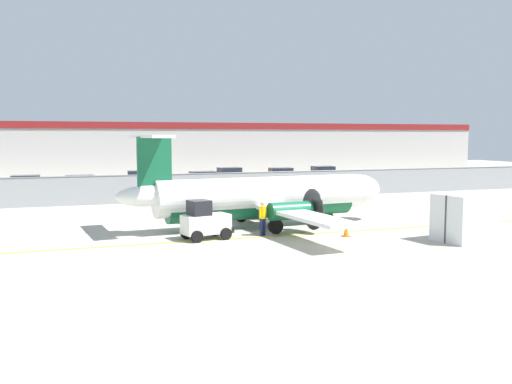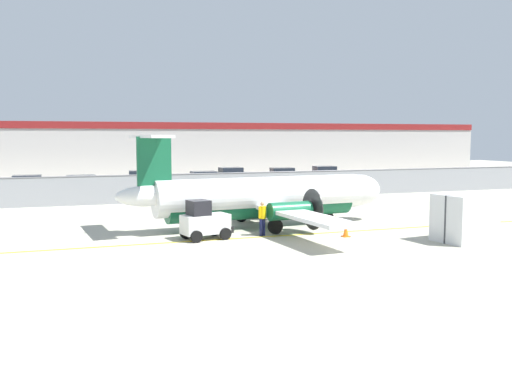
{
  "view_description": "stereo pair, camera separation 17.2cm",
  "coord_description": "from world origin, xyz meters",
  "px_view_note": "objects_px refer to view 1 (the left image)",
  "views": [
    {
      "loc": [
        -11.44,
        -23.55,
        4.88
      ],
      "look_at": [
        -0.9,
        5.83,
        1.8
      ],
      "focal_mm": 40.0,
      "sensor_mm": 36.0,
      "label": 1
    },
    {
      "loc": [
        -11.28,
        -23.61,
        4.88
      ],
      "look_at": [
        -0.9,
        5.83,
        1.8
      ],
      "focal_mm": 40.0,
      "sensor_mm": 36.0,
      "label": 2
    }
  ],
  "objects_px": {
    "parked_car_2": "(139,179)",
    "parked_car_4": "(230,175)",
    "cargo_container": "(465,218)",
    "commuter_airplane": "(267,197)",
    "parked_car_0": "(24,185)",
    "parked_car_5": "(282,176)",
    "baggage_tug": "(205,221)",
    "parked_car_3": "(201,180)",
    "ground_crew_worker": "(263,216)",
    "parked_car_6": "(324,174)",
    "traffic_cone_near_left": "(336,221)",
    "parked_car_1": "(79,185)",
    "traffic_cone_near_right": "(346,230)"
  },
  "relations": [
    {
      "from": "parked_car_4",
      "to": "parked_car_6",
      "type": "bearing_deg",
      "value": -9.07
    },
    {
      "from": "parked_car_4",
      "to": "parked_car_3",
      "type": "bearing_deg",
      "value": -133.26
    },
    {
      "from": "parked_car_3",
      "to": "parked_car_4",
      "type": "height_order",
      "value": "same"
    },
    {
      "from": "ground_crew_worker",
      "to": "commuter_airplane",
      "type": "bearing_deg",
      "value": -55.87
    },
    {
      "from": "parked_car_5",
      "to": "commuter_airplane",
      "type": "bearing_deg",
      "value": -109.65
    },
    {
      "from": "commuter_airplane",
      "to": "parked_car_3",
      "type": "distance_m",
      "value": 21.6
    },
    {
      "from": "cargo_container",
      "to": "traffic_cone_near_right",
      "type": "bearing_deg",
      "value": 139.77
    },
    {
      "from": "ground_crew_worker",
      "to": "cargo_container",
      "type": "bearing_deg",
      "value": -149.58
    },
    {
      "from": "parked_car_6",
      "to": "traffic_cone_near_left",
      "type": "bearing_deg",
      "value": -111.26
    },
    {
      "from": "parked_car_3",
      "to": "traffic_cone_near_right",
      "type": "bearing_deg",
      "value": 91.13
    },
    {
      "from": "parked_car_0",
      "to": "parked_car_5",
      "type": "relative_size",
      "value": 0.98
    },
    {
      "from": "cargo_container",
      "to": "parked_car_6",
      "type": "height_order",
      "value": "cargo_container"
    },
    {
      "from": "parked_car_2",
      "to": "traffic_cone_near_right",
      "type": "bearing_deg",
      "value": 107.34
    },
    {
      "from": "traffic_cone_near_right",
      "to": "parked_car_4",
      "type": "bearing_deg",
      "value": 83.23
    },
    {
      "from": "parked_car_1",
      "to": "traffic_cone_near_left",
      "type": "bearing_deg",
      "value": 116.87
    },
    {
      "from": "ground_crew_worker",
      "to": "parked_car_6",
      "type": "bearing_deg",
      "value": -62.47
    },
    {
      "from": "parked_car_1",
      "to": "parked_car_2",
      "type": "xyz_separation_m",
      "value": [
        5.46,
        4.51,
        0.0
      ]
    },
    {
      "from": "baggage_tug",
      "to": "parked_car_0",
      "type": "xyz_separation_m",
      "value": [
        -8.88,
        23.86,
        0.04
      ]
    },
    {
      "from": "parked_car_4",
      "to": "parked_car_5",
      "type": "distance_m",
      "value": 5.21
    },
    {
      "from": "cargo_container",
      "to": "parked_car_6",
      "type": "relative_size",
      "value": 0.61
    },
    {
      "from": "parked_car_3",
      "to": "commuter_airplane",
      "type": "bearing_deg",
      "value": 84.69
    },
    {
      "from": "parked_car_1",
      "to": "parked_car_3",
      "type": "bearing_deg",
      "value": -174.97
    },
    {
      "from": "parked_car_0",
      "to": "parked_car_5",
      "type": "xyz_separation_m",
      "value": [
        23.88,
        3.1,
        0.0
      ]
    },
    {
      "from": "parked_car_0",
      "to": "ground_crew_worker",
      "type": "bearing_deg",
      "value": 116.87
    },
    {
      "from": "baggage_tug",
      "to": "ground_crew_worker",
      "type": "height_order",
      "value": "baggage_tug"
    },
    {
      "from": "cargo_container",
      "to": "parked_car_2",
      "type": "height_order",
      "value": "cargo_container"
    },
    {
      "from": "traffic_cone_near_left",
      "to": "parked_car_4",
      "type": "bearing_deg",
      "value": 84.58
    },
    {
      "from": "parked_car_2",
      "to": "parked_car_4",
      "type": "bearing_deg",
      "value": -160.82
    },
    {
      "from": "commuter_airplane",
      "to": "cargo_container",
      "type": "bearing_deg",
      "value": -49.63
    },
    {
      "from": "traffic_cone_near_right",
      "to": "parked_car_2",
      "type": "relative_size",
      "value": 0.15
    },
    {
      "from": "ground_crew_worker",
      "to": "parked_car_1",
      "type": "relative_size",
      "value": 0.4
    },
    {
      "from": "traffic_cone_near_right",
      "to": "parked_car_5",
      "type": "height_order",
      "value": "parked_car_5"
    },
    {
      "from": "ground_crew_worker",
      "to": "parked_car_4",
      "type": "bearing_deg",
      "value": -44.98
    },
    {
      "from": "ground_crew_worker",
      "to": "parked_car_2",
      "type": "xyz_separation_m",
      "value": [
        -2.16,
        26.94,
        -0.06
      ]
    },
    {
      "from": "parked_car_4",
      "to": "baggage_tug",
      "type": "bearing_deg",
      "value": -112.64
    },
    {
      "from": "parked_car_0",
      "to": "traffic_cone_near_right",
      "type": "bearing_deg",
      "value": 121.88
    },
    {
      "from": "parked_car_3",
      "to": "parked_car_6",
      "type": "height_order",
      "value": "same"
    },
    {
      "from": "parked_car_0",
      "to": "parked_car_2",
      "type": "bearing_deg",
      "value": -161.69
    },
    {
      "from": "parked_car_2",
      "to": "parked_car_6",
      "type": "bearing_deg",
      "value": -170.6
    },
    {
      "from": "parked_car_3",
      "to": "parked_car_5",
      "type": "distance_m",
      "value": 9.52
    },
    {
      "from": "ground_crew_worker",
      "to": "parked_car_2",
      "type": "height_order",
      "value": "same"
    },
    {
      "from": "parked_car_2",
      "to": "parked_car_6",
      "type": "distance_m",
      "value": 19.6
    },
    {
      "from": "commuter_airplane",
      "to": "ground_crew_worker",
      "type": "relative_size",
      "value": 9.46
    },
    {
      "from": "parked_car_3",
      "to": "parked_car_4",
      "type": "bearing_deg",
      "value": -130.46
    },
    {
      "from": "traffic_cone_near_left",
      "to": "parked_car_6",
      "type": "distance_m",
      "value": 29.67
    },
    {
      "from": "traffic_cone_near_right",
      "to": "parked_car_6",
      "type": "bearing_deg",
      "value": 65.37
    },
    {
      "from": "baggage_tug",
      "to": "cargo_container",
      "type": "bearing_deg",
      "value": -33.4
    },
    {
      "from": "traffic_cone_near_left",
      "to": "parked_car_1",
      "type": "relative_size",
      "value": 0.15
    },
    {
      "from": "traffic_cone_near_right",
      "to": "parked_car_1",
      "type": "bearing_deg",
      "value": 115.23
    },
    {
      "from": "traffic_cone_near_right",
      "to": "parked_car_2",
      "type": "bearing_deg",
      "value": 101.63
    }
  ]
}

